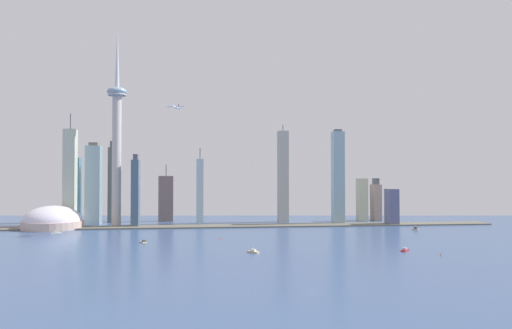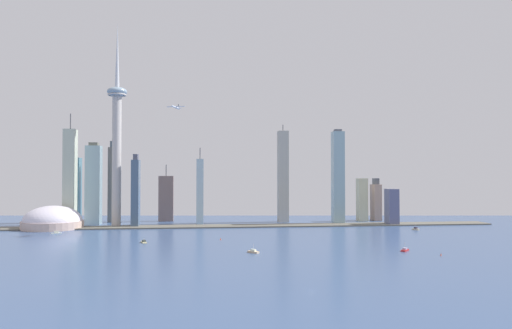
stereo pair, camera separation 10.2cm
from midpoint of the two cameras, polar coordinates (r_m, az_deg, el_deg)
The scene contains 24 objects.
ground_plane at distance 363.55m, azimuth 6.81°, elevation -15.06°, with size 6000.00×6000.00×0.00m, color #3B5581.
waterfront_pier at distance 794.51m, azimuth -0.59°, elevation -7.50°, with size 840.58×43.83×2.01m, color #636055.
observation_tower at distance 823.72m, azimuth -16.68°, elevation 3.68°, with size 33.14×33.14×346.19m.
stadium_dome at distance 828.38m, azimuth -23.63°, elevation -6.43°, with size 95.77×95.77×49.27m.
skyscraper_0 at distance 924.95m, azimuth 14.46°, elevation -4.36°, with size 14.70×25.08×80.78m.
skyscraper_1 at distance 837.89m, azimuth -6.88°, elevation -3.27°, with size 12.42×19.48×135.63m.
skyscraper_2 at distance 868.17m, azimuth -19.27°, elevation -2.32°, with size 25.37×22.87×144.21m.
skyscraper_3 at distance 896.09m, azimuth -10.96°, elevation -4.10°, with size 27.47×12.18×106.75m.
skyscraper_4 at distance 847.30m, azimuth -21.81°, elevation -1.52°, with size 18.33×24.94×191.00m.
skyscraper_5 at distance 902.83m, azimuth -17.13°, elevation -2.23°, with size 16.11×12.29×149.96m.
skyscraper_6 at distance 916.71m, azimuth -21.22°, elevation -2.93°, with size 16.79×23.01×118.67m.
skyscraper_7 at distance 866.30m, azimuth 3.32°, elevation -1.46°, with size 18.65×20.80×180.55m.
skyscraper_8 at distance 905.45m, azimuth 12.85°, elevation -4.21°, with size 17.52×19.05×80.72m.
skyscraper_9 at distance 845.38m, azimuth 10.00°, elevation -1.54°, with size 20.36×18.64×168.78m.
skyscraper_10 at distance 809.41m, azimuth -14.52°, elevation -3.30°, with size 12.41×25.17×121.95m.
skyscraper_11 at distance 849.22m, azimuth 16.28°, elevation -5.00°, with size 18.11×23.75×62.64m.
boat_0 at distance 565.66m, azimuth 17.76°, elevation -9.91°, with size 13.48×14.20×10.00m.
boat_1 at distance 527.13m, azimuth -0.33°, elevation -10.59°, with size 12.94×13.49×9.89m.
boat_2 at distance 620.70m, azimuth -13.56°, elevation -9.18°, with size 9.89×18.48×6.49m.
boat_4 at distance 783.19m, azimuth 18.95°, elevation -7.47°, with size 8.32×12.60×10.44m.
boat_5 at distance 755.83m, azimuth -23.25°, elevation -7.68°, with size 14.56×7.12×3.83m.
channel_buoy_0 at distance 547.08m, azimuth 21.69°, elevation -10.17°, with size 1.36×1.36×2.75m, color #E54C19.
channel_buoy_1 at distance 631.55m, azimuth -4.36°, elevation -9.07°, with size 1.66×1.66×2.55m, color #E54C19.
airplane at distance 715.13m, azimuth -9.81°, elevation 6.93°, with size 28.19×27.84×7.59m.
Camera 1 is at (-80.91, -343.79, 86.24)m, focal length 32.68 mm.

